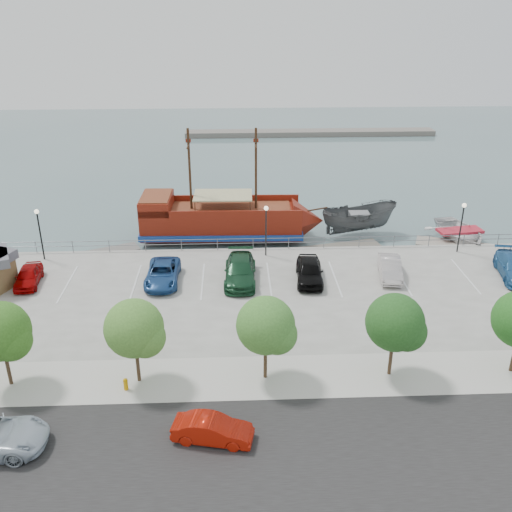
{
  "coord_description": "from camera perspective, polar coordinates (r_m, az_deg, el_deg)",
  "views": [
    {
      "loc": [
        -2.64,
        -36.14,
        19.45
      ],
      "look_at": [
        -1.0,
        2.0,
        2.0
      ],
      "focal_mm": 40.0,
      "sensor_mm": 36.0,
      "label": 1
    }
  ],
  "objects": [
    {
      "name": "seawall_railing",
      "position": [
        47.92,
        0.9,
        1.3
      ],
      "size": [
        50.0,
        0.06,
        1.0
      ],
      "color": "slate",
      "rests_on": "land_slab"
    },
    {
      "name": "street_sedan",
      "position": [
        28.45,
        -4.36,
        -16.93
      ],
      "size": [
        4.06,
        2.08,
        1.27
      ],
      "primitive_type": "imported",
      "rotation": [
        0.0,
        0.0,
        1.37
      ],
      "color": "#B21808",
      "rests_on": "street"
    },
    {
      "name": "tree_b",
      "position": [
        33.01,
        -24.0,
        -7.1
      ],
      "size": [
        3.3,
        3.2,
        5.0
      ],
      "color": "#473321",
      "rests_on": "sidewalk"
    },
    {
      "name": "pirate_ship",
      "position": [
        52.18,
        -2.11,
        3.59
      ],
      "size": [
        16.98,
        5.1,
        10.66
      ],
      "rotation": [
        0.0,
        0.0,
        -0.02
      ],
      "color": "maroon",
      "rests_on": "ground"
    },
    {
      "name": "parked_car_d",
      "position": [
        42.44,
        -1.59,
        -1.48
      ],
      "size": [
        2.51,
        5.75,
        1.64
      ],
      "primitive_type": "imported",
      "rotation": [
        0.0,
        0.0,
        -0.04
      ],
      "color": "#184327",
      "rests_on": "land_slab"
    },
    {
      "name": "lamp_post_mid",
      "position": [
        45.8,
        1.01,
        3.43
      ],
      "size": [
        0.36,
        0.36,
        4.28
      ],
      "color": "black",
      "rests_on": "land_slab"
    },
    {
      "name": "parked_car_c",
      "position": [
        42.84,
        -9.32,
        -1.72
      ],
      "size": [
        2.39,
        5.14,
        1.42
      ],
      "primitive_type": "imported",
      "rotation": [
        0.0,
        0.0,
        -0.01
      ],
      "color": "#214A87",
      "rests_on": "land_slab"
    },
    {
      "name": "tree_e",
      "position": [
        31.9,
        13.99,
        -6.67
      ],
      "size": [
        3.3,
        3.2,
        5.0
      ],
      "color": "#473321",
      "rests_on": "sidewalk"
    },
    {
      "name": "fire_hydrant",
      "position": [
        32.25,
        -12.9,
        -12.35
      ],
      "size": [
        0.26,
        0.26,
        0.75
      ],
      "rotation": [
        0.0,
        0.0,
        -0.15
      ],
      "color": "#C68805",
      "rests_on": "sidewalk"
    },
    {
      "name": "street",
      "position": [
        28.12,
        3.83,
        -19.25
      ],
      "size": [
        100.0,
        8.0,
        0.04
      ],
      "primitive_type": "cube",
      "color": "black",
      "rests_on": "land_slab"
    },
    {
      "name": "dock_west",
      "position": [
        50.95,
        -15.11,
        0.22
      ],
      "size": [
        6.48,
        4.3,
        0.36
      ],
      "primitive_type": "cube",
      "rotation": [
        0.0,
        0.0,
        0.44
      ],
      "color": "slate",
      "rests_on": "ground"
    },
    {
      "name": "lamp_post_left",
      "position": [
        48.24,
        -20.89,
        2.88
      ],
      "size": [
        0.36,
        0.36,
        4.28
      ],
      "color": "black",
      "rests_on": "land_slab"
    },
    {
      "name": "dock_mid",
      "position": [
        50.52,
        8.4,
        0.67
      ],
      "size": [
        7.63,
        3.76,
        0.42
      ],
      "primitive_type": "cube",
      "rotation": [
        0.0,
        0.0,
        0.24
      ],
      "color": "#666156",
      "rests_on": "ground"
    },
    {
      "name": "far_shore",
      "position": [
        94.17,
        5.43,
        12.16
      ],
      "size": [
        40.0,
        3.0,
        0.8
      ],
      "primitive_type": "cube",
      "color": "#6E665C",
      "rests_on": "ground"
    },
    {
      "name": "patrol_boat",
      "position": [
        53.86,
        10.24,
        3.45
      ],
      "size": [
        7.65,
        4.04,
        2.81
      ],
      "primitive_type": "imported",
      "rotation": [
        0.0,
        0.0,
        1.76
      ],
      "color": "#525455",
      "rests_on": "ground"
    },
    {
      "name": "parked_car_f",
      "position": [
        44.23,
        13.27,
        -1.2
      ],
      "size": [
        2.16,
        4.54,
        1.44
      ],
      "primitive_type": "imported",
      "rotation": [
        0.0,
        0.0,
        -0.15
      ],
      "color": "#BFB5B4",
      "rests_on": "land_slab"
    },
    {
      "name": "tree_c",
      "position": [
        31.11,
        -11.84,
        -7.31
      ],
      "size": [
        3.3,
        3.2,
        5.0
      ],
      "color": "#473321",
      "rests_on": "sidewalk"
    },
    {
      "name": "tree_d",
      "position": [
        30.72,
        1.25,
        -7.17
      ],
      "size": [
        3.3,
        3.2,
        5.0
      ],
      "color": "#473321",
      "rests_on": "sidewalk"
    },
    {
      "name": "speedboat",
      "position": [
        54.97,
        19.65,
        2.0
      ],
      "size": [
        5.67,
        7.27,
        1.38
      ],
      "primitive_type": "imported",
      "rotation": [
        0.0,
        0.0,
        0.15
      ],
      "color": "silver",
      "rests_on": "ground"
    },
    {
      "name": "dock_east",
      "position": [
        53.57,
        19.8,
        0.85
      ],
      "size": [
        7.97,
        4.78,
        0.44
      ],
      "primitive_type": "cube",
      "rotation": [
        0.0,
        0.0,
        -0.36
      ],
      "color": "gray",
      "rests_on": "ground"
    },
    {
      "name": "lamp_post_right",
      "position": [
        49.38,
        19.92,
        3.51
      ],
      "size": [
        0.36,
        0.36,
        4.28
      ],
      "color": "black",
      "rests_on": "land_slab"
    },
    {
      "name": "parked_car_e",
      "position": [
        42.61,
        5.36,
        -1.49
      ],
      "size": [
        2.28,
        4.91,
        1.63
      ],
      "primitive_type": "imported",
      "rotation": [
        0.0,
        0.0,
        -0.07
      ],
      "color": "black",
      "rests_on": "land_slab"
    },
    {
      "name": "ground",
      "position": [
        41.61,
        1.5,
        -4.88
      ],
      "size": [
        160.0,
        160.0,
        0.0
      ],
      "primitive_type": "plane",
      "color": "#4C6468"
    },
    {
      "name": "parked_car_a",
      "position": [
        45.21,
        -21.81,
        -1.85
      ],
      "size": [
        1.96,
        4.11,
        1.36
      ],
      "primitive_type": "imported",
      "rotation": [
        0.0,
        0.0,
        0.09
      ],
      "color": "#9C0303",
      "rests_on": "land_slab"
    },
    {
      "name": "sidewalk",
      "position": [
        32.68,
        2.72,
        -11.96
      ],
      "size": [
        100.0,
        4.0,
        0.05
      ],
      "primitive_type": "cube",
      "color": "#BCB6AC",
      "rests_on": "land_slab"
    }
  ]
}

